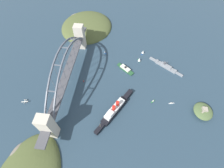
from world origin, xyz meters
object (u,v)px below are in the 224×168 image
object	(u,v)px
seaplane_taxiing_near_bridge	(25,102)
harbor_arch_bridge	(67,72)
small_boat_4	(105,53)
channel_marker_buoy	(84,81)
naval_cruiser	(166,66)
small_boat_2	(139,60)
small_boat_0	(153,101)
fort_island_mid_harbor	(203,111)
small_boat_1	(143,52)
small_boat_3	(171,103)
ocean_liner	(115,110)
harbor_ferry_steamer	(125,69)

from	to	relation	value
seaplane_taxiing_near_bridge	harbor_arch_bridge	bearing A→B (deg)	128.11
harbor_arch_bridge	small_boat_4	distance (m)	105.64
harbor_arch_bridge	channel_marker_buoy	distance (m)	38.03
small_boat_4	channel_marker_buoy	xyz separation A→B (m)	(80.69, -29.33, 0.28)
naval_cruiser	small_boat_4	bearing A→B (deg)	-101.19
seaplane_taxiing_near_bridge	small_boat_2	bearing A→B (deg)	122.22
small_boat_0	small_boat_4	world-z (taller)	small_boat_0
fort_island_mid_harbor	channel_marker_buoy	distance (m)	215.66
small_boat_0	small_boat_2	bearing A→B (deg)	-164.00
seaplane_taxiing_near_bridge	small_boat_1	world-z (taller)	small_boat_1
naval_cruiser	small_boat_3	distance (m)	83.73
harbor_arch_bridge	small_boat_4	xyz separation A→B (m)	(-86.09, 54.13, -28.61)
ocean_liner	small_boat_0	bearing A→B (deg)	112.62
harbor_arch_bridge	small_boat_3	size ratio (longest dim) A/B	26.75
small_boat_3	small_boat_2	bearing A→B (deg)	-147.77
small_boat_0	small_boat_3	bearing A→B (deg)	90.47
ocean_liner	channel_marker_buoy	distance (m)	86.26
ocean_liner	seaplane_taxiing_near_bridge	size ratio (longest dim) A/B	7.81
naval_cruiser	small_boat_3	xyz separation A→B (m)	(83.51, 5.55, -2.18)
harbor_arch_bridge	small_boat_3	world-z (taller)	harbor_arch_bridge
harbor_arch_bridge	naval_cruiser	xyz separation A→B (m)	(-60.84, 181.71, -26.46)
small_boat_1	harbor_ferry_steamer	bearing A→B (deg)	-34.00
seaplane_taxiing_near_bridge	small_boat_0	bearing A→B (deg)	97.45
harbor_ferry_steamer	naval_cruiser	bearing A→B (deg)	101.73
seaplane_taxiing_near_bridge	small_boat_4	size ratio (longest dim) A/B	1.14
ocean_liner	seaplane_taxiing_near_bridge	distance (m)	157.19
small_boat_4	small_boat_1	bearing A→B (deg)	95.82
fort_island_mid_harbor	seaplane_taxiing_near_bridge	size ratio (longest dim) A/B	2.95
small_boat_1	seaplane_taxiing_near_bridge	bearing A→B (deg)	-54.05
small_boat_4	fort_island_mid_harbor	bearing A→B (deg)	56.69
seaplane_taxiing_near_bridge	small_boat_0	xyz separation A→B (m)	(-28.94, 221.37, -1.28)
ocean_liner	small_boat_0	xyz separation A→B (m)	(-26.77, 64.24, -5.14)
naval_cruiser	small_boat_3	bearing A→B (deg)	3.80
harbor_arch_bridge	ocean_liner	xyz separation A→B (m)	(49.70, 90.99, -23.48)
small_boat_4	small_boat_3	bearing A→B (deg)	50.75
small_boat_0	small_boat_1	bearing A→B (deg)	-170.46
naval_cruiser	seaplane_taxiing_near_bridge	xyz separation A→B (m)	(112.72, -247.85, -0.88)
seaplane_taxiing_near_bridge	small_boat_3	size ratio (longest dim) A/B	1.17
naval_cruiser	channel_marker_buoy	xyz separation A→B (m)	(55.44, -156.91, -1.86)
small_boat_1	small_boat_2	xyz separation A→B (m)	(23.66, -7.15, 0.26)
seaplane_taxiing_near_bridge	channel_marker_buoy	xyz separation A→B (m)	(-57.27, 90.94, -0.98)
fort_island_mid_harbor	small_boat_3	bearing A→B (deg)	-102.80
fort_island_mid_harbor	small_boat_0	world-z (taller)	fort_island_mid_harbor
seaplane_taxiing_near_bridge	small_boat_3	bearing A→B (deg)	96.57
naval_cruiser	small_boat_2	bearing A→B (deg)	-100.50
naval_cruiser	fort_island_mid_harbor	bearing A→B (deg)	30.17
harbor_arch_bridge	naval_cruiser	bearing A→B (deg)	108.51
harbor_arch_bridge	small_boat_2	distance (m)	148.67
small_boat_1	small_boat_2	size ratio (longest dim) A/B	0.94
naval_cruiser	small_boat_0	world-z (taller)	naval_cruiser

